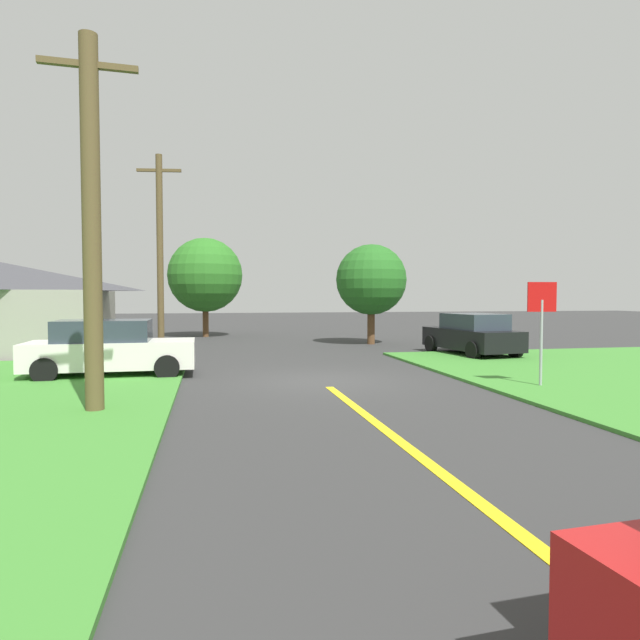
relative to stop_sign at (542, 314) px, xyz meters
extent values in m
plane|color=#333333|center=(-5.11, 2.21, -1.86)|extent=(120.00, 120.00, 0.00)
cube|color=yellow|center=(-5.11, -5.79, -1.85)|extent=(0.20, 14.00, 0.01)
cylinder|color=#9EA0A8|center=(0.00, 0.00, -0.75)|extent=(0.07, 0.07, 2.20)
cube|color=red|center=(0.00, 0.00, 0.42)|extent=(0.73, 0.13, 0.73)
cube|color=white|center=(-10.78, 4.17, -1.22)|extent=(4.59, 1.89, 0.76)
cube|color=#2D3842|center=(-10.99, 4.17, -0.54)|extent=(2.54, 1.64, 0.60)
cylinder|color=black|center=(-9.24, 5.09, -1.52)|extent=(0.68, 0.23, 0.68)
cylinder|color=black|center=(-9.21, 3.31, -1.52)|extent=(0.68, 0.23, 0.68)
cylinder|color=black|center=(-12.34, 5.04, -1.52)|extent=(0.68, 0.23, 0.68)
cylinder|color=black|center=(-12.31, 3.26, -1.52)|extent=(0.68, 0.23, 0.68)
cube|color=black|center=(1.88, 7.32, -1.22)|extent=(2.40, 4.47, 0.76)
cube|color=#2D3842|center=(1.90, 7.14, -0.54)|extent=(1.93, 2.54, 0.60)
cylinder|color=black|center=(0.78, 8.64, -1.52)|extent=(0.31, 0.70, 0.68)
cylinder|color=black|center=(2.59, 8.88, -1.52)|extent=(0.31, 0.70, 0.68)
cylinder|color=black|center=(1.16, 5.77, -1.52)|extent=(0.31, 0.70, 0.68)
cylinder|color=black|center=(2.97, 6.00, -1.52)|extent=(0.31, 0.70, 0.68)
cylinder|color=brown|center=(-10.25, -0.86, 1.78)|extent=(0.35, 0.35, 7.27)
cube|color=brown|center=(-10.25, -0.86, 4.83)|extent=(1.80, 0.24, 0.12)
cylinder|color=brown|center=(-10.06, 11.30, 2.20)|extent=(0.27, 0.27, 8.10)
cube|color=brown|center=(-10.06, 11.30, 5.60)|extent=(1.80, 0.36, 0.12)
cylinder|color=brown|center=(-8.31, 19.01, -0.95)|extent=(0.33, 0.33, 1.82)
sphere|color=#2A6F20|center=(-8.31, 19.01, 1.62)|extent=(4.14, 4.14, 4.14)
cylinder|color=brown|center=(-0.53, 12.73, -0.99)|extent=(0.35, 0.35, 1.74)
sphere|color=#24631F|center=(-0.53, 12.73, 1.22)|extent=(3.35, 3.35, 3.35)
camera|label=1|loc=(-8.02, -11.97, 0.44)|focal=30.33mm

